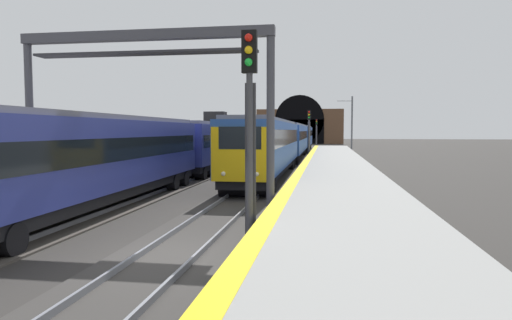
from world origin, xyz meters
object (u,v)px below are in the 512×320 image
Objects in this scene: train_main_approaching at (292,139)px; railway_signal_mid at (309,130)px; catenary_mast_near at (352,125)px; overhead_signal_gantry at (144,75)px; train_adjacent_platform at (176,147)px; railway_signal_near at (250,122)px; railway_signal_far at (316,130)px.

train_main_approaching is 11.19× the size of railway_signal_mid.
overhead_signal_gantry is at bearing 168.11° from catenary_mast_near.
train_adjacent_platform is 37.37m from catenary_mast_near.
catenary_mast_near is (35.25, -12.28, 1.81)m from train_adjacent_platform.
railway_signal_near is at bearing 24.86° from train_adjacent_platform.
railway_signal_mid is (38.39, 0.00, -0.15)m from railway_signal_near.
train_adjacent_platform is at bearing -154.44° from railway_signal_near.
railway_signal_far is at bearing 172.58° from train_adjacent_platform.
railway_signal_near is 1.06× the size of railway_signal_far.
railway_signal_mid is (0.19, -1.90, 1.03)m from train_main_approaching.
train_adjacent_platform is 4.97× the size of catenary_mast_near.
catenary_mast_near reaches higher than railway_signal_mid.
catenary_mast_near reaches higher than railway_signal_far.
catenary_mast_near is at bearing 160.09° from train_adjacent_platform.
train_adjacent_platform is 7.10× the size of railway_signal_mid.
train_main_approaching is at bearing -4.34° from overhead_signal_gantry.
overhead_signal_gantry is 47.04m from catenary_mast_near.
catenary_mast_near reaches higher than train_adjacent_platform.
train_adjacent_platform is 7.20× the size of railway_signal_far.
catenary_mast_near is at bearing 174.06° from railway_signal_near.
railway_signal_mid is at bearing -7.44° from overhead_signal_gantry.
railway_signal_far is (36.65, -1.90, 0.99)m from train_main_approaching.
catenary_mast_near reaches higher than train_main_approaching.
overhead_signal_gantry reaches higher than railway_signal_far.
train_main_approaching is 1.57× the size of train_adjacent_platform.
train_main_approaching is at bearing -2.96° from railway_signal_far.
railway_signal_far is at bearing -180.00° from railway_signal_mid.
railway_signal_far reaches higher than train_adjacent_platform.
overhead_signal_gantry is at bearing -3.62° from railway_signal_far.
train_adjacent_platform is 16.45m from railway_signal_near.
railway_signal_far is at bearing -3.62° from overhead_signal_gantry.
train_main_approaching is 11.33× the size of railway_signal_far.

